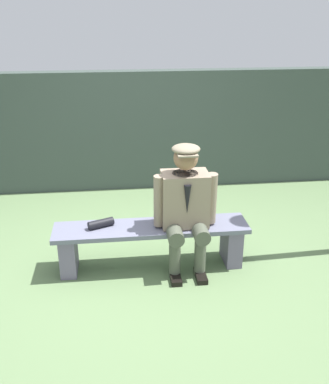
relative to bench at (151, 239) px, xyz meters
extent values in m
plane|color=#617D50|center=(0.00, 0.00, -0.30)|extent=(30.00, 30.00, 0.00)
cube|color=slate|center=(0.00, 0.00, 0.12)|extent=(1.89, 0.39, 0.04)
cube|color=slate|center=(-0.81, 0.00, -0.10)|extent=(0.15, 0.34, 0.40)
cube|color=slate|center=(0.81, 0.00, -0.10)|extent=(0.15, 0.34, 0.40)
cube|color=gray|center=(-0.32, 0.00, 0.42)|extent=(0.44, 0.29, 0.53)
cylinder|color=#1E2338|center=(-0.32, 0.00, 0.65)|extent=(0.24, 0.24, 0.06)
cone|color=black|center=(-0.32, 0.15, 0.47)|extent=(0.07, 0.07, 0.29)
sphere|color=#8C664C|center=(-0.32, 0.02, 0.83)|extent=(0.23, 0.23, 0.23)
ellipsoid|color=#7D725D|center=(-0.32, 0.02, 0.92)|extent=(0.26, 0.26, 0.08)
cube|color=#7D725D|center=(-0.32, 0.12, 0.89)|extent=(0.18, 0.10, 0.02)
cylinder|color=#4D5444|center=(-0.44, 0.11, 0.15)|extent=(0.15, 0.45, 0.15)
cylinder|color=#4D5444|center=(-0.44, 0.22, -0.07)|extent=(0.11, 0.11, 0.45)
cube|color=black|center=(-0.44, 0.28, -0.27)|extent=(0.10, 0.24, 0.05)
cylinder|color=gray|center=(-0.57, 0.04, 0.42)|extent=(0.11, 0.14, 0.51)
cylinder|color=#4D5444|center=(-0.20, 0.11, 0.15)|extent=(0.15, 0.45, 0.15)
cylinder|color=#4D5444|center=(-0.20, 0.22, -0.07)|extent=(0.11, 0.11, 0.45)
cube|color=black|center=(-0.20, 0.28, -0.27)|extent=(0.10, 0.24, 0.05)
cylinder|color=gray|center=(-0.07, 0.04, 0.42)|extent=(0.10, 0.12, 0.51)
cylinder|color=black|center=(0.48, -0.03, 0.19)|extent=(0.26, 0.17, 0.08)
cube|color=#3B4742|center=(0.00, -2.19, 0.52)|extent=(12.00, 0.24, 1.63)
camera|label=1|loc=(0.32, 3.80, 2.10)|focal=41.30mm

